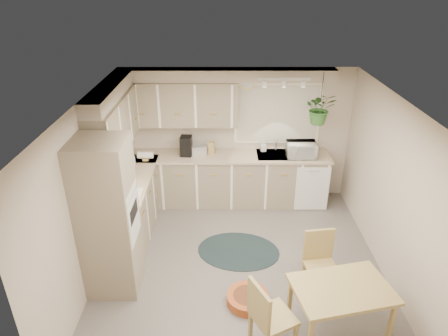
{
  "coord_description": "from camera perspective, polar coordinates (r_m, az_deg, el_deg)",
  "views": [
    {
      "loc": [
        -0.23,
        -4.55,
        3.81
      ],
      "look_at": [
        -0.23,
        0.55,
        1.3
      ],
      "focal_mm": 32.0,
      "sensor_mm": 36.0,
      "label": 1
    }
  ],
  "objects": [
    {
      "name": "floor",
      "position": [
        5.94,
        2.29,
        -13.7
      ],
      "size": [
        4.2,
        4.2,
        0.0
      ],
      "primitive_type": "plane",
      "color": "slate",
      "rests_on": "ground"
    },
    {
      "name": "knife_block",
      "position": [
        6.97,
        -1.76,
        2.91
      ],
      "size": [
        0.12,
        0.12,
        0.22
      ],
      "primitive_type": "cube",
      "rotation": [
        0.0,
        0.0,
        -0.25
      ],
      "color": "tan",
      "rests_on": "counter_back"
    },
    {
      "name": "soffit_left",
      "position": [
        5.98,
        -16.01,
        10.59
      ],
      "size": [
        0.3,
        2.0,
        0.2
      ],
      "primitive_type": "cube",
      "color": "#BBAD9A",
      "rests_on": "wall_left"
    },
    {
      "name": "oven_stack",
      "position": [
        5.21,
        -16.21,
        -6.96
      ],
      "size": [
        0.65,
        0.65,
        2.1
      ],
      "primitive_type": "cube",
      "color": "gray",
      "rests_on": "floor"
    },
    {
      "name": "pet_bed",
      "position": [
        5.37,
        3.4,
        -18.14
      ],
      "size": [
        0.58,
        0.58,
        0.12
      ],
      "primitive_type": "cylinder",
      "rotation": [
        0.0,
        0.0,
        -0.07
      ],
      "color": "#BE5F26",
      "rests_on": "floor"
    },
    {
      "name": "track_light_bar",
      "position": [
        6.35,
        8.63,
        12.45
      ],
      "size": [
        0.8,
        0.04,
        0.04
      ],
      "primitive_type": "cube",
      "color": "silver",
      "rests_on": "ceiling"
    },
    {
      "name": "upper_cab_back",
      "position": [
        6.82,
        -6.57,
        9.12
      ],
      "size": [
        2.0,
        0.35,
        0.75
      ],
      "primitive_type": "cube",
      "color": "gray",
      "rests_on": "wall_back"
    },
    {
      "name": "counter_left",
      "position": [
        6.32,
        -13.36,
        -1.77
      ],
      "size": [
        0.64,
        1.89,
        0.04
      ],
      "primitive_type": "cube",
      "color": "#CAB493",
      "rests_on": "base_cab_left"
    },
    {
      "name": "ceiling",
      "position": [
        4.77,
        2.81,
        9.0
      ],
      "size": [
        4.2,
        4.2,
        0.0
      ],
      "primitive_type": "plane",
      "color": "white",
      "rests_on": "wall_back"
    },
    {
      "name": "dining_table",
      "position": [
        5.01,
        16.06,
        -18.94
      ],
      "size": [
        1.2,
        0.93,
        0.67
      ],
      "primitive_type": "cube",
      "rotation": [
        0.0,
        0.0,
        0.22
      ],
      "color": "tan",
      "rests_on": "floor"
    },
    {
      "name": "sink",
      "position": [
        7.05,
        7.58,
        1.59
      ],
      "size": [
        0.7,
        0.48,
        0.1
      ],
      "primitive_type": "cube",
      "color": "#B1B4BA",
      "rests_on": "counter_back"
    },
    {
      "name": "wall_back",
      "position": [
        7.15,
        1.84,
        4.79
      ],
      "size": [
        4.0,
        0.04,
        2.4
      ],
      "primitive_type": "cube",
      "color": "#BBAD9A",
      "rests_on": "floor"
    },
    {
      "name": "hanging_plant",
      "position": [
        6.77,
        13.51,
        7.82
      ],
      "size": [
        0.5,
        0.55,
        0.41
      ],
      "primitive_type": "imported",
      "rotation": [
        0.0,
        0.0,
        -0.04
      ],
      "color": "#336A2A",
      "rests_on": "ceiling"
    },
    {
      "name": "wall_front",
      "position": [
        3.59,
        3.97,
        -20.52
      ],
      "size": [
        4.0,
        0.04,
        2.4
      ],
      "primitive_type": "cube",
      "color": "#BBAD9A",
      "rests_on": "floor"
    },
    {
      "name": "base_cab_left",
      "position": [
        6.55,
        -13.03,
        -5.41
      ],
      "size": [
        0.6,
        1.85,
        0.9
      ],
      "primitive_type": "cube",
      "color": "gray",
      "rests_on": "floor"
    },
    {
      "name": "window_blinds",
      "position": [
        7.04,
        7.65,
        7.7
      ],
      "size": [
        1.4,
        0.02,
        1.0
      ],
      "primitive_type": "cube",
      "color": "beige",
      "rests_on": "wall_back"
    },
    {
      "name": "chair_left",
      "position": [
        4.64,
        7.13,
        -20.16
      ],
      "size": [
        0.59,
        0.59,
        0.94
      ],
      "primitive_type": "cube",
      "rotation": [
        0.0,
        0.0,
        -1.11
      ],
      "color": "tan",
      "rests_on": "floor"
    },
    {
      "name": "wall_left",
      "position": [
        5.54,
        -18.67,
        -3.43
      ],
      "size": [
        0.04,
        4.2,
        2.4
      ],
      "primitive_type": "cube",
      "color": "#BBAD9A",
      "rests_on": "floor"
    },
    {
      "name": "counter_back",
      "position": [
        6.97,
        0.24,
        1.72
      ],
      "size": [
        3.64,
        0.64,
        0.04
      ],
      "primitive_type": "cube",
      "color": "#CAB493",
      "rests_on": "base_cab_back"
    },
    {
      "name": "toaster",
      "position": [
        6.97,
        -3.61,
        2.55
      ],
      "size": [
        0.27,
        0.18,
        0.15
      ],
      "primitive_type": "cube",
      "rotation": [
        0.0,
        0.0,
        0.16
      ],
      "color": "#B1B4BA",
      "rests_on": "counter_back"
    },
    {
      "name": "wall_right",
      "position": [
        5.7,
        23.07,
        -3.31
      ],
      "size": [
        0.04,
        4.2,
        2.4
      ],
      "primitive_type": "cube",
      "color": "#BBAD9A",
      "rests_on": "floor"
    },
    {
      "name": "window_frame",
      "position": [
        7.05,
        7.64,
        7.72
      ],
      "size": [
        1.5,
        0.02,
        1.1
      ],
      "primitive_type": "cube",
      "color": "white",
      "rests_on": "wall_back"
    },
    {
      "name": "wall_clock",
      "position": [
        6.83,
        3.26,
        12.37
      ],
      "size": [
        0.3,
        0.03,
        0.3
      ],
      "primitive_type": "cylinder",
      "rotation": [
        1.57,
        0.0,
        0.0
      ],
      "color": "gold",
      "rests_on": "wall_back"
    },
    {
      "name": "chair_back",
      "position": [
        5.36,
        13.82,
        -13.58
      ],
      "size": [
        0.47,
        0.47,
        0.89
      ],
      "primitive_type": "cube",
      "rotation": [
        0.0,
        0.0,
        3.28
      ],
      "color": "tan",
      "rests_on": "floor"
    },
    {
      "name": "braided_rug",
      "position": [
        6.19,
        2.08,
        -11.75
      ],
      "size": [
        1.38,
        1.12,
        0.01
      ],
      "primitive_type": "ellipsoid",
      "rotation": [
        0.0,
        0.0,
        -0.16
      ],
      "color": "black",
      "rests_on": "floor"
    },
    {
      "name": "microwave",
      "position": [
        6.94,
        11.0,
        2.8
      ],
      "size": [
        0.5,
        0.28,
        0.34
      ],
      "primitive_type": "imported",
      "rotation": [
        0.0,
        0.0,
        0.01
      ],
      "color": "silver",
      "rests_on": "counter_back"
    },
    {
      "name": "wall_oven_face",
      "position": [
        5.13,
        -12.75,
        -7.06
      ],
      "size": [
        0.02,
        0.56,
        0.58
      ],
      "primitive_type": "cube",
      "color": "silver",
      "rests_on": "oven_stack"
    },
    {
      "name": "range_hood",
      "position": [
        5.61,
        -15.18,
        -0.19
      ],
      "size": [
        0.4,
        0.6,
        0.14
      ],
      "primitive_type": "cube",
      "color": "silver",
      "rests_on": "upper_cab_left"
    },
    {
      "name": "soap_bottle",
      "position": [
        7.12,
        5.62,
        2.73
      ],
      "size": [
        0.12,
        0.21,
        0.09
      ],
      "primitive_type": "imported",
      "rotation": [
        0.0,
        0.0,
        0.18
      ],
      "color": "silver",
      "rests_on": "counter_back"
    },
    {
      "name": "cooktop",
      "position": [
        5.82,
        -14.47,
        -4.21
      ],
      "size": [
        0.52,
        0.58,
        0.02
      ],
      "primitive_type": "cube",
      "color": "silver",
      "rests_on": "counter_left"
    },
    {
      "name": "dishwasher_front",
      "position": [
        7.09,
        12.47,
        -2.96
      ],
      "size": [
        0.58,
        0.02,
        0.83
      ],
      "primitive_type": "cube",
      "color": "silver",
      "rests_on": "base_cab_back"
    },
    {
      "name": "upper_cab_left",
      "position": [
        6.11,
        -15.23,
        6.31
      ],
      "size": [
        0.35,
        2.0,
        0.75
      ],
      "primitive_type": "cube",
      "color": "gray",
      "rests_on": "wall_left"
    },
    {
      "name": "coffee_maker",
      "position": [
        6.93,
        -5.42,
        3.17
      ],
      "size": [
        0.2,
        0.24,
        0.34
      ],
      "primitive_type": "cube",
      "rotation": [
        0.0,
        0.0,
        -0.05
      ],
      "color": "black",
      "rests_on": "counter_back"
    },
    {
      "name": "base_cab_back",
      "position": [
        7.19,
        0.24,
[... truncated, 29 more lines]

